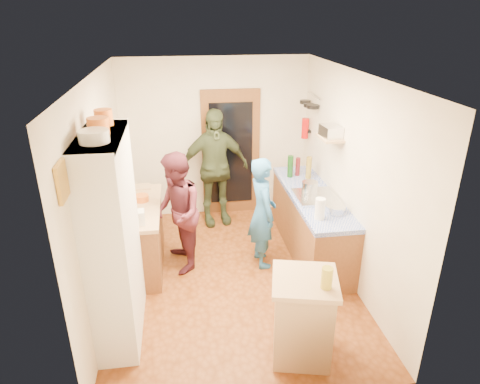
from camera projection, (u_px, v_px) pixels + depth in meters
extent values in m
cube|color=brown|center=(232.00, 276.00, 5.66)|extent=(3.00, 4.00, 0.02)
cube|color=silver|center=(230.00, 73.00, 4.62)|extent=(3.00, 4.00, 0.02)
cube|color=silver|center=(215.00, 139.00, 6.97)|extent=(3.00, 0.02, 2.60)
cube|color=silver|center=(263.00, 283.00, 3.31)|extent=(3.00, 0.02, 2.60)
cube|color=silver|center=(101.00, 192.00, 4.94)|extent=(0.02, 4.00, 2.60)
cube|color=silver|center=(350.00, 178.00, 5.34)|extent=(0.02, 4.00, 2.60)
cube|color=brown|center=(231.00, 153.00, 7.06)|extent=(0.95, 0.06, 2.10)
cube|color=black|center=(231.00, 154.00, 7.03)|extent=(0.70, 0.02, 1.70)
cube|color=white|center=(113.00, 240.00, 4.32)|extent=(0.40, 1.20, 2.20)
cube|color=white|center=(99.00, 137.00, 3.89)|extent=(0.40, 1.14, 0.04)
cylinder|color=white|center=(94.00, 136.00, 3.64)|extent=(0.26, 0.26, 0.11)
cylinder|color=orange|center=(98.00, 126.00, 3.86)|extent=(0.19, 0.19, 0.16)
cylinder|color=orange|center=(104.00, 117.00, 4.17)|extent=(0.18, 0.18, 0.16)
cube|color=brown|center=(138.00, 238.00, 5.73)|extent=(0.60, 1.40, 0.85)
cube|color=tan|center=(135.00, 207.00, 5.56)|extent=(0.64, 1.44, 0.05)
cube|color=white|center=(135.00, 218.00, 5.04)|extent=(0.23, 0.17, 0.17)
cylinder|color=white|center=(129.00, 205.00, 5.35)|extent=(0.18, 0.18, 0.18)
cylinder|color=orange|center=(142.00, 198.00, 5.67)|extent=(0.19, 0.19, 0.08)
cube|color=tan|center=(140.00, 187.00, 6.09)|extent=(0.32, 0.24, 0.02)
cube|color=brown|center=(310.00, 224.00, 6.10)|extent=(0.60, 2.20, 0.84)
cube|color=#0A25AA|center=(312.00, 195.00, 5.92)|extent=(0.62, 2.22, 0.06)
cube|color=silver|center=(316.00, 197.00, 5.75)|extent=(0.55, 0.58, 0.04)
cylinder|color=silver|center=(310.00, 187.00, 5.85)|extent=(0.22, 0.22, 0.14)
cylinder|color=#143F14|center=(290.00, 166.00, 6.43)|extent=(0.10, 0.10, 0.33)
cylinder|color=#591419|center=(298.00, 167.00, 6.50)|extent=(0.09, 0.09, 0.28)
cylinder|color=olive|center=(309.00, 168.00, 6.38)|extent=(0.10, 0.10, 0.33)
cylinder|color=white|center=(320.00, 209.00, 5.15)|extent=(0.13, 0.13, 0.27)
cylinder|color=silver|center=(335.00, 209.00, 5.34)|extent=(0.27, 0.27, 0.10)
cube|color=tan|center=(302.00, 319.00, 4.22)|extent=(0.66, 0.66, 0.86)
cube|color=tan|center=(305.00, 281.00, 4.04)|extent=(0.75, 0.75, 0.05)
cube|color=white|center=(300.00, 277.00, 4.09)|extent=(0.41, 0.35, 0.02)
cylinder|color=#AD9E2D|center=(327.00, 278.00, 3.86)|extent=(0.13, 0.13, 0.21)
cylinder|color=silver|center=(314.00, 95.00, 6.42)|extent=(0.02, 0.65, 0.02)
cylinder|color=black|center=(313.00, 107.00, 6.31)|extent=(0.18, 0.18, 0.05)
cylinder|color=black|center=(309.00, 105.00, 6.50)|extent=(0.16, 0.16, 0.05)
cylinder|color=black|center=(305.00, 102.00, 6.67)|extent=(0.17, 0.17, 0.05)
cube|color=tan|center=(330.00, 138.00, 5.57)|extent=(0.26, 0.42, 0.03)
cube|color=silver|center=(331.00, 131.00, 5.54)|extent=(0.25, 0.32, 0.15)
cube|color=black|center=(309.00, 131.00, 6.82)|extent=(0.06, 0.10, 0.04)
cylinder|color=red|center=(305.00, 128.00, 6.79)|extent=(0.11, 0.11, 0.32)
cube|color=gold|center=(62.00, 182.00, 3.24)|extent=(0.03, 0.25, 0.30)
imported|color=#29619D|center=(265.00, 213.00, 5.65)|extent=(0.43, 0.60, 1.53)
imported|color=#4C1C27|center=(179.00, 212.00, 5.58)|extent=(0.72, 0.87, 1.62)
imported|color=#354027|center=(215.00, 168.00, 6.73)|extent=(1.17, 0.63, 1.89)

